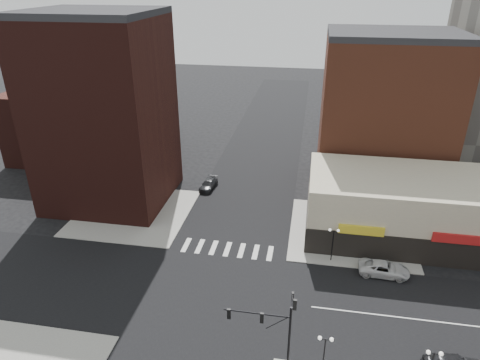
# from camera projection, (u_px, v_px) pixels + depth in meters

# --- Properties ---
(ground) EXTENTS (240.00, 240.00, 0.00)m
(ground) POSITION_uv_depth(u_px,v_px,m) (213.00, 295.00, 43.67)
(ground) COLOR black
(ground) RESTS_ON ground
(road_ew) EXTENTS (200.00, 14.00, 0.02)m
(road_ew) POSITION_uv_depth(u_px,v_px,m) (213.00, 295.00, 43.67)
(road_ew) COLOR black
(road_ew) RESTS_ON ground
(road_ns) EXTENTS (14.00, 200.00, 0.02)m
(road_ns) POSITION_uv_depth(u_px,v_px,m) (213.00, 295.00, 43.67)
(road_ns) COLOR black
(road_ns) RESTS_ON ground
(sidewalk_nw) EXTENTS (15.00, 15.00, 0.12)m
(sidewalk_nw) POSITION_uv_depth(u_px,v_px,m) (134.00, 212.00, 58.77)
(sidewalk_nw) COLOR gray
(sidewalk_nw) RESTS_ON ground
(sidewalk_ne) EXTENTS (15.00, 15.00, 0.12)m
(sidewalk_ne) POSITION_uv_depth(u_px,v_px,m) (350.00, 232.00, 54.27)
(sidewalk_ne) COLOR gray
(sidewalk_ne) RESTS_ON ground
(building_nw) EXTENTS (16.00, 15.00, 25.00)m
(building_nw) POSITION_uv_depth(u_px,v_px,m) (104.00, 115.00, 57.62)
(building_nw) COLOR black
(building_nw) RESTS_ON ground
(building_nw_low) EXTENTS (20.00, 18.00, 12.00)m
(building_nw_low) POSITION_uv_depth(u_px,v_px,m) (81.00, 121.00, 76.21)
(building_nw_low) COLOR black
(building_nw_low) RESTS_ON ground
(building_ne_midrise) EXTENTS (18.00, 15.00, 22.00)m
(building_ne_midrise) POSITION_uv_depth(u_px,v_px,m) (384.00, 116.00, 62.13)
(building_ne_midrise) COLOR brown
(building_ne_midrise) RESTS_ON ground
(building_ne_row) EXTENTS (24.20, 12.20, 8.00)m
(building_ne_row) POSITION_uv_depth(u_px,v_px,m) (407.00, 212.00, 52.29)
(building_ne_row) COLOR #B3AA8F
(building_ne_row) RESTS_ON ground
(traffic_signal) EXTENTS (5.59, 3.09, 7.77)m
(traffic_signal) POSITION_uv_depth(u_px,v_px,m) (278.00, 323.00, 33.45)
(traffic_signal) COLOR black
(traffic_signal) RESTS_ON ground
(street_lamp_se_a) EXTENTS (1.22, 0.32, 4.16)m
(street_lamp_se_a) POSITION_uv_depth(u_px,v_px,m) (325.00, 347.00, 33.44)
(street_lamp_se_a) COLOR black
(street_lamp_se_a) RESTS_ON sidewalk_se
(street_lamp_ne) EXTENTS (1.22, 0.32, 4.16)m
(street_lamp_ne) POSITION_uv_depth(u_px,v_px,m) (333.00, 237.00, 47.48)
(street_lamp_ne) COLOR black
(street_lamp_ne) RESTS_ON sidewalk_ne
(white_suv) EXTENTS (5.48, 2.67, 1.50)m
(white_suv) POSITION_uv_depth(u_px,v_px,m) (384.00, 269.00, 46.38)
(white_suv) COLOR silver
(white_suv) RESTS_ON ground
(dark_sedan_north) EXTENTS (2.37, 4.78, 1.34)m
(dark_sedan_north) POSITION_uv_depth(u_px,v_px,m) (209.00, 184.00, 65.19)
(dark_sedan_north) COLOR black
(dark_sedan_north) RESTS_ON ground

